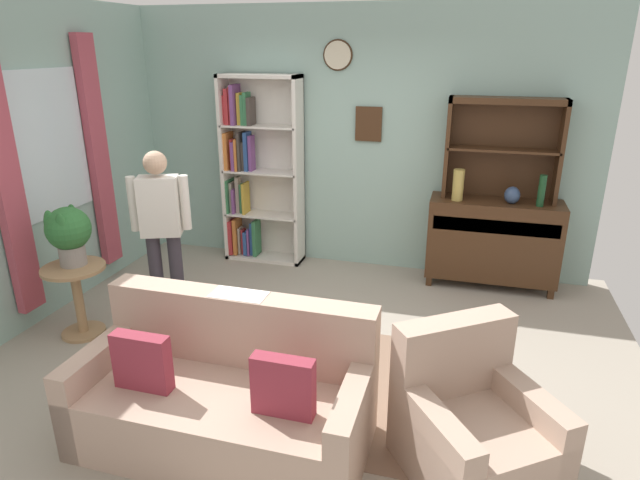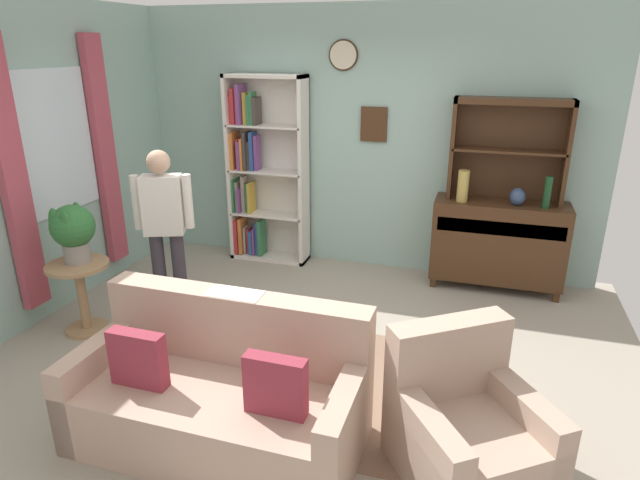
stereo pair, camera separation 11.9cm
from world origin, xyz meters
TOP-DOWN VIEW (x-y plane):
  - ground_plane at (0.00, 0.00)m, footprint 5.40×4.60m
  - wall_back at (-0.00, 2.13)m, footprint 5.00×0.09m
  - wall_left at (-2.52, 0.05)m, footprint 0.16×4.20m
  - area_rug at (0.20, -0.30)m, footprint 2.33×1.63m
  - bookshelf at (-1.14, 1.94)m, footprint 0.90×0.30m
  - sideboard at (1.48, 1.86)m, footprint 1.30×0.45m
  - sideboard_hutch at (1.48, 1.97)m, footprint 1.10×0.26m
  - vase_tall at (1.09, 1.78)m, footprint 0.11×0.11m
  - vase_round at (1.61, 1.79)m, footprint 0.15×0.15m
  - bottle_wine at (1.87, 1.77)m, footprint 0.07×0.07m
  - couch_floral at (-0.17, -1.06)m, footprint 1.81×0.87m
  - armchair_floral at (1.33, -0.92)m, footprint 1.06×1.07m
  - plant_stand at (-1.96, -0.16)m, footprint 0.52×0.52m
  - potted_plant_large at (-1.98, -0.12)m, footprint 0.37×0.37m
  - potted_plant_small at (-1.52, -0.10)m, footprint 0.23×0.23m
  - person_reading at (-1.37, 0.31)m, footprint 0.51×0.31m
  - coffee_table at (-0.25, -0.10)m, footprint 0.80×0.50m
  - book_stack at (-0.38, -0.04)m, footprint 0.20×0.15m

SIDE VIEW (x-z plane):
  - ground_plane at x=0.00m, z-range -0.02..0.00m
  - area_rug at x=0.20m, z-range 0.00..0.01m
  - potted_plant_small at x=-1.52m, z-range 0.03..0.35m
  - armchair_floral at x=1.33m, z-range -0.15..0.73m
  - couch_floral at x=-0.17m, z-range -0.14..0.76m
  - coffee_table at x=-0.25m, z-range 0.14..0.56m
  - plant_stand at x=-1.96m, z-range 0.08..0.71m
  - book_stack at x=-0.38m, z-range 0.42..0.46m
  - sideboard at x=1.48m, z-range 0.05..0.97m
  - person_reading at x=-1.37m, z-range 0.13..1.69m
  - potted_plant_large at x=-1.98m, z-range 0.68..1.19m
  - vase_round at x=1.61m, z-range 0.92..1.09m
  - bookshelf at x=-1.14m, z-range -0.01..2.09m
  - bottle_wine at x=1.87m, z-range 0.92..1.23m
  - vase_tall at x=1.09m, z-range 0.92..1.23m
  - wall_left at x=-2.52m, z-range 0.00..2.80m
  - wall_back at x=0.00m, z-range 0.01..2.81m
  - sideboard_hutch at x=1.48m, z-range 1.06..2.06m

